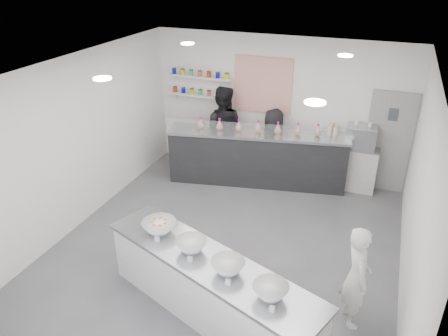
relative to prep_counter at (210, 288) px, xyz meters
The scene contains 26 objects.
floor 1.68m from the prep_counter, 102.04° to the left, with size 6.00×6.00×0.00m, color #515156.
ceiling 3.02m from the prep_counter, 102.04° to the left, with size 6.00×6.00×0.00m, color white.
back_wall 4.71m from the prep_counter, 94.21° to the left, with size 5.50×5.50×0.00m, color white.
left_wall 3.62m from the prep_counter, 152.89° to the left, with size 6.00×6.00×0.00m, color white.
right_wall 3.07m from the prep_counter, 33.23° to the left, with size 6.00×6.00×0.00m, color white.
back_door 4.99m from the prep_counter, 66.67° to the left, with size 0.88×0.04×2.10m, color gray.
pattern_panel 4.84m from the prep_counter, 98.58° to the left, with size 1.25×0.03×1.20m, color #E54B38.
jar_shelf_lower 5.07m from the prep_counter, 114.98° to the left, with size 1.45×0.22×0.04m, color silver.
jar_shelf_upper 5.19m from the prep_counter, 114.98° to the left, with size 1.45×0.22×0.04m, color silver.
preserve_jars 5.13m from the prep_counter, 115.07° to the left, with size 1.45×0.10×0.56m, color red, non-canonical shape.
downlight_0 3.12m from the prep_counter, 161.52° to the left, with size 0.24×0.24×0.02m, color white.
downlight_1 2.80m from the prep_counter, 28.64° to the left, with size 0.24×0.24×0.02m, color white.
downlight_2 4.42m from the prep_counter, 118.64° to the left, with size 0.24×0.24×0.02m, color white.
downlight_3 4.20m from the prep_counter, 71.52° to the left, with size 0.24×0.24×0.02m, color white.
prep_counter is the anchor object (origin of this frame).
back_bar 3.94m from the prep_counter, 98.18° to the left, with size 3.71×0.68×1.15m, color black.
sneeze_guard 3.72m from the prep_counter, 97.87° to the left, with size 3.66×0.02×0.31m, color white.
espresso_ledge 4.53m from the prep_counter, 74.46° to the left, with size 1.27×0.40×0.94m, color #B5B5B0.
espresso_machine 4.65m from the prep_counter, 71.71° to the left, with size 0.59×0.41×0.45m, color #93969E.
cup_stacks 4.50m from the prep_counter, 78.62° to the left, with size 0.28×0.24×0.38m, color beige, non-canonical shape.
prep_bowls 0.54m from the prep_counter, behind, with size 2.38×0.53×0.17m, color white, non-canonical shape.
label_cards 0.72m from the prep_counter, 69.24° to the right, with size 2.01×0.04×0.07m, color white, non-canonical shape.
cookie_bags 4.03m from the prep_counter, 98.18° to the left, with size 2.54×0.14×0.26m, color pink, non-canonical shape.
woman_prep 1.92m from the prep_counter, 17.93° to the left, with size 0.54×0.35×1.47m, color silver.
staff_left 4.46m from the prep_counter, 109.24° to the left, with size 0.95×0.74×1.95m, color black.
staff_right 4.17m from the prep_counter, 94.15° to the left, with size 0.78×0.51×1.60m, color black.
Camera 1 is at (2.14, -5.69, 4.48)m, focal length 35.00 mm.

